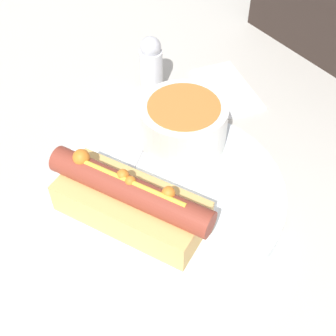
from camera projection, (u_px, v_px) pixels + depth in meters
The scene contains 7 objects.
ground_plane at pixel (168, 198), 0.51m from camera, with size 4.00×4.00×0.00m, color #BCB7AD.
dinner_plate at pixel (168, 193), 0.51m from camera, with size 0.25×0.25×0.02m.
hot_dog at pixel (130, 201), 0.45m from camera, with size 0.17×0.12×0.06m.
soup_bowl at pixel (183, 123), 0.52m from camera, with size 0.10×0.10×0.05m.
spoon at pixel (151, 121), 0.56m from camera, with size 0.12×0.15×0.01m.
napkin at pixel (227, 88), 0.64m from camera, with size 0.12×0.09×0.01m.
salt_shaker at pixel (151, 65), 0.61m from camera, with size 0.03×0.03×0.08m.
Camera 1 is at (0.26, -0.19, 0.40)m, focal length 50.00 mm.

